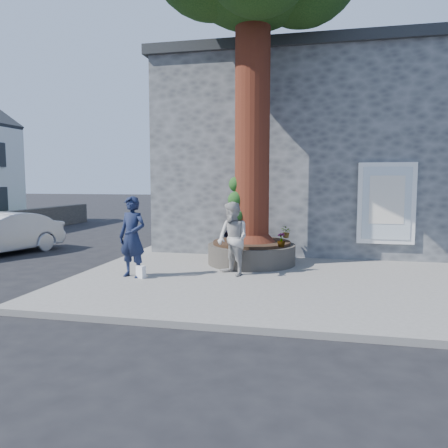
% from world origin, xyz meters
% --- Properties ---
extents(ground, '(120.00, 120.00, 0.00)m').
position_xyz_m(ground, '(0.00, 0.00, 0.00)').
color(ground, black).
rests_on(ground, ground).
extents(pavement, '(9.00, 8.00, 0.12)m').
position_xyz_m(pavement, '(1.50, 1.00, 0.06)').
color(pavement, slate).
rests_on(pavement, ground).
extents(yellow_line, '(0.10, 30.00, 0.01)m').
position_xyz_m(yellow_line, '(-3.05, 1.00, 0.00)').
color(yellow_line, yellow).
rests_on(yellow_line, ground).
extents(stone_shop, '(10.30, 8.30, 6.30)m').
position_xyz_m(stone_shop, '(2.50, 7.20, 3.16)').
color(stone_shop, '#484B4D').
rests_on(stone_shop, ground).
extents(planter, '(2.30, 2.30, 0.60)m').
position_xyz_m(planter, '(0.80, 2.00, 0.41)').
color(planter, black).
rests_on(planter, pavement).
extents(man, '(0.75, 0.57, 1.84)m').
position_xyz_m(man, '(-1.61, -0.16, 1.04)').
color(man, '#131B36').
rests_on(man, pavement).
extents(woman, '(1.05, 1.04, 1.71)m').
position_xyz_m(woman, '(0.58, 0.52, 0.97)').
color(woman, '#A4A19D').
rests_on(woman, pavement).
extents(shopping_bag, '(0.23, 0.18, 0.28)m').
position_xyz_m(shopping_bag, '(-1.38, -0.25, 0.26)').
color(shopping_bag, white).
rests_on(shopping_bag, pavement).
extents(a_board_sign, '(0.65, 0.58, 1.00)m').
position_xyz_m(a_board_sign, '(-7.91, 3.76, 0.50)').
color(a_board_sign, '#0E341F').
rests_on(a_board_sign, ground).
extents(plant_a, '(0.22, 0.17, 0.37)m').
position_xyz_m(plant_a, '(0.71, 1.72, 0.90)').
color(plant_a, gray).
rests_on(plant_a, planter).
extents(plant_b, '(0.29, 0.30, 0.41)m').
position_xyz_m(plant_b, '(-0.05, 2.69, 0.93)').
color(plant_b, gray).
rests_on(plant_b, planter).
extents(plant_c, '(0.25, 0.25, 0.34)m').
position_xyz_m(plant_c, '(1.65, 1.16, 0.89)').
color(plant_c, gray).
rests_on(plant_c, planter).
extents(plant_d, '(0.40, 0.41, 0.34)m').
position_xyz_m(plant_d, '(1.65, 2.85, 0.89)').
color(plant_d, gray).
rests_on(plant_d, planter).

